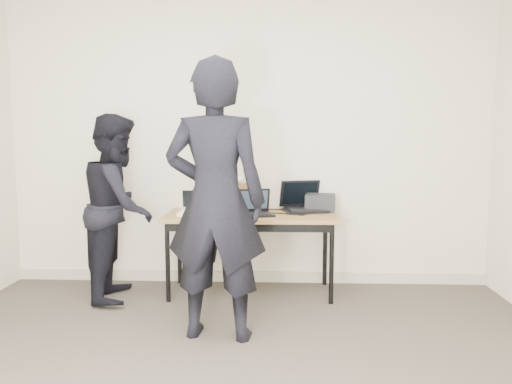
# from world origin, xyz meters

# --- Properties ---
(room) EXTENTS (4.60, 4.60, 2.80)m
(room) POSITION_xyz_m (0.00, 0.00, 1.35)
(room) COLOR #403931
(room) RESTS_ON ground
(desk) EXTENTS (1.50, 0.66, 0.72)m
(desk) POSITION_xyz_m (0.04, 1.89, 0.66)
(desk) COLOR brown
(desk) RESTS_ON ground
(laptop_beige) EXTENTS (0.28, 0.27, 0.22)m
(laptop_beige) POSITION_xyz_m (-0.45, 1.86, 0.76)
(laptop_beige) COLOR beige
(laptop_beige) RESTS_ON desk
(laptop_center) EXTENTS (0.34, 0.34, 0.22)m
(laptop_center) POSITION_xyz_m (0.09, 1.84, 0.77)
(laptop_center) COLOR black
(laptop_center) RESTS_ON desk
(laptop_right) EXTENTS (0.45, 0.44, 0.27)m
(laptop_right) POSITION_xyz_m (0.51, 2.09, 0.78)
(laptop_right) COLOR black
(laptop_right) RESTS_ON desk
(leather_satchel) EXTENTS (0.37, 0.21, 0.25)m
(leather_satchel) POSITION_xyz_m (-0.14, 2.12, 0.85)
(leather_satchel) COLOR brown
(leather_satchel) RESTS_ON desk
(tissue) EXTENTS (0.14, 0.11, 0.08)m
(tissue) POSITION_xyz_m (-0.11, 2.13, 1.00)
(tissue) COLOR white
(tissue) RESTS_ON leather_satchel
(equipment_box) EXTENTS (0.29, 0.26, 0.15)m
(equipment_box) POSITION_xyz_m (0.67, 2.09, 0.80)
(equipment_box) COLOR black
(equipment_box) RESTS_ON desk
(power_brick) EXTENTS (0.07, 0.05, 0.03)m
(power_brick) POSITION_xyz_m (-0.18, 1.73, 0.73)
(power_brick) COLOR black
(power_brick) RESTS_ON desk
(cables) EXTENTS (1.16, 0.43, 0.01)m
(cables) POSITION_xyz_m (0.09, 1.90, 0.72)
(cables) COLOR silver
(cables) RESTS_ON desk
(person_typist) EXTENTS (0.74, 0.53, 1.93)m
(person_typist) POSITION_xyz_m (-0.15, 0.94, 0.97)
(person_typist) COLOR black
(person_typist) RESTS_ON ground
(person_observer) EXTENTS (0.69, 0.84, 1.59)m
(person_observer) POSITION_xyz_m (-1.10, 1.77, 0.80)
(person_observer) COLOR black
(person_observer) RESTS_ON ground
(baseboard) EXTENTS (4.50, 0.03, 0.10)m
(baseboard) POSITION_xyz_m (0.00, 2.23, 0.05)
(baseboard) COLOR #ACA68F
(baseboard) RESTS_ON ground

